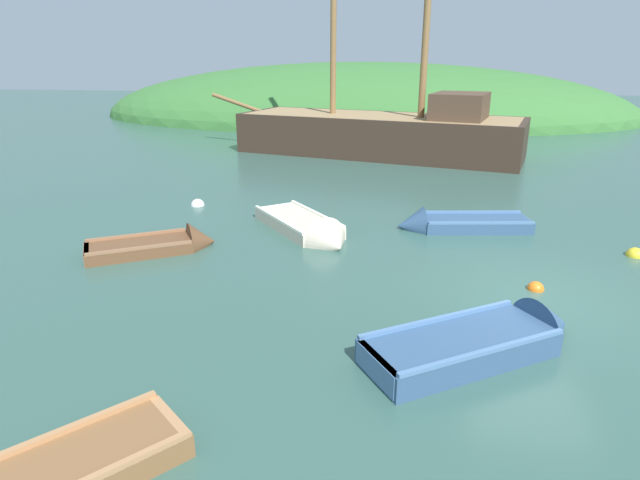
% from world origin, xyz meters
% --- Properties ---
extents(ground_plane, '(120.00, 120.00, 0.00)m').
position_xyz_m(ground_plane, '(0.00, 0.00, 0.00)').
color(ground_plane, '#33564C').
extents(shore_hill, '(40.48, 22.43, 8.06)m').
position_xyz_m(shore_hill, '(-5.91, 32.42, 0.00)').
color(shore_hill, '#387033').
rests_on(shore_hill, ground).
extents(sailing_ship, '(15.70, 7.36, 12.21)m').
position_xyz_m(sailing_ship, '(-3.69, 15.37, 0.69)').
color(sailing_ship, '#38281E').
rests_on(sailing_ship, ground).
extents(rowboat_center, '(3.62, 1.60, 1.04)m').
position_xyz_m(rowboat_center, '(-1.29, 4.16, 0.09)').
color(rowboat_center, '#335175').
rests_on(rowboat_center, ground).
extents(rowboat_outer_right, '(3.10, 2.44, 1.03)m').
position_xyz_m(rowboat_outer_right, '(-8.32, 1.43, 0.08)').
color(rowboat_outer_right, brown).
rests_on(rowboat_outer_right, ground).
extents(rowboat_outer_left, '(3.22, 3.60, 1.18)m').
position_xyz_m(rowboat_outer_left, '(-5.02, 3.08, 0.10)').
color(rowboat_outer_left, beige).
rests_on(rowboat_outer_left, ground).
extents(rowboat_near_dock, '(3.75, 2.99, 1.12)m').
position_xyz_m(rowboat_near_dock, '(-1.26, -2.16, 0.15)').
color(rowboat_near_dock, '#335175').
rests_on(rowboat_near_dock, ground).
extents(buoy_yellow, '(0.40, 0.40, 0.40)m').
position_xyz_m(buoy_yellow, '(2.75, 2.72, 0.00)').
color(buoy_yellow, yellow).
rests_on(buoy_yellow, ground).
extents(buoy_red, '(0.34, 0.34, 0.34)m').
position_xyz_m(buoy_red, '(0.62, 5.68, 0.00)').
color(buoy_red, red).
rests_on(buoy_red, ground).
extents(buoy_orange, '(0.33, 0.33, 0.33)m').
position_xyz_m(buoy_orange, '(0.02, 0.40, 0.00)').
color(buoy_orange, orange).
rests_on(buoy_orange, ground).
extents(buoy_white, '(0.42, 0.42, 0.42)m').
position_xyz_m(buoy_white, '(-8.97, 5.39, 0.00)').
color(buoy_white, white).
rests_on(buoy_white, ground).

